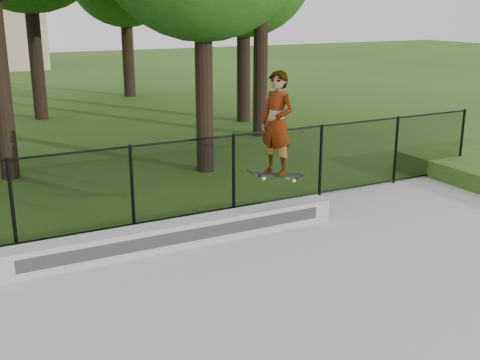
{
  "coord_description": "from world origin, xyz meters",
  "views": [
    {
      "loc": [
        -2.97,
        -3.93,
        3.87
      ],
      "look_at": [
        1.25,
        4.2,
        1.2
      ],
      "focal_mm": 45.0,
      "sensor_mm": 36.0,
      "label": 1
    }
  ],
  "objects": [
    {
      "name": "grind_ledge",
      "position": [
        0.38,
        4.7,
        0.27
      ],
      "size": [
        5.71,
        0.4,
        0.42
      ],
      "primitive_type": "cube",
      "color": "#A6A6A1",
      "rests_on": "concrete_slab"
    },
    {
      "name": "chainlink_fence",
      "position": [
        0.0,
        5.9,
        0.81
      ],
      "size": [
        16.06,
        0.06,
        1.5
      ],
      "color": "black",
      "rests_on": "concrete_slab"
    },
    {
      "name": "skater_airborne",
      "position": [
        2.09,
        4.48,
        1.96
      ],
      "size": [
        0.84,
        0.73,
        1.88
      ],
      "color": "black",
      "rests_on": "ground"
    }
  ]
}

